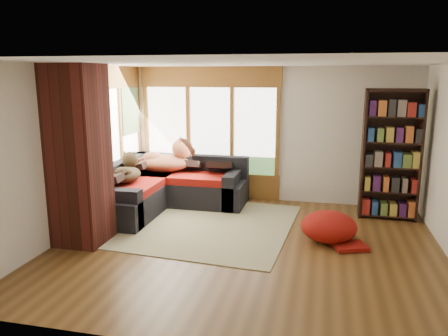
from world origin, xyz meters
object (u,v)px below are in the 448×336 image
at_px(bookshelf, 391,155).
at_px(pouf, 329,226).
at_px(area_rug, 177,221).
at_px(dog_brindle, 127,172).
at_px(sectional_sofa, 162,189).
at_px(brick_chimney, 79,156).
at_px(dog_tan, 168,160).

distance_m(bookshelf, pouf, 1.87).
bearing_deg(area_rug, pouf, -7.05).
bearing_deg(dog_brindle, bookshelf, -89.13).
relative_size(area_rug, dog_brindle, 4.50).
xyz_separation_m(area_rug, pouf, (2.50, -0.31, 0.23)).
relative_size(area_rug, pouf, 4.58).
xyz_separation_m(sectional_sofa, pouf, (3.11, -1.21, -0.07)).
xyz_separation_m(sectional_sofa, area_rug, (0.61, -0.90, -0.30)).
distance_m(sectional_sofa, dog_brindle, 0.88).
bearing_deg(dog_brindle, area_rug, -112.79).
bearing_deg(pouf, dog_brindle, 170.95).
bearing_deg(brick_chimney, dog_brindle, 87.50).
distance_m(sectional_sofa, pouf, 3.34).
xyz_separation_m(area_rug, dog_brindle, (-1.00, 0.25, 0.74)).
bearing_deg(pouf, brick_chimney, -166.70).
bearing_deg(pouf, sectional_sofa, 158.78).
distance_m(area_rug, pouf, 2.53).
bearing_deg(sectional_sofa, brick_chimney, -104.99).
height_order(pouf, dog_tan, dog_tan).
height_order(sectional_sofa, dog_tan, dog_tan).
relative_size(bookshelf, dog_tan, 1.93).
bearing_deg(brick_chimney, bookshelf, 25.47).
relative_size(bookshelf, dog_brindle, 2.64).
bearing_deg(dog_brindle, sectional_sofa, -39.45).
xyz_separation_m(brick_chimney, sectional_sofa, (0.45, 2.05, -1.00)).
bearing_deg(brick_chimney, pouf, 13.30).
bearing_deg(bookshelf, dog_tan, 178.28).
xyz_separation_m(brick_chimney, dog_brindle, (0.06, 1.40, -0.55)).
distance_m(bookshelf, dog_tan, 4.04).
bearing_deg(dog_brindle, dog_tan, -35.64).
bearing_deg(brick_chimney, area_rug, 47.41).
xyz_separation_m(brick_chimney, pouf, (3.56, 0.84, -1.06)).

